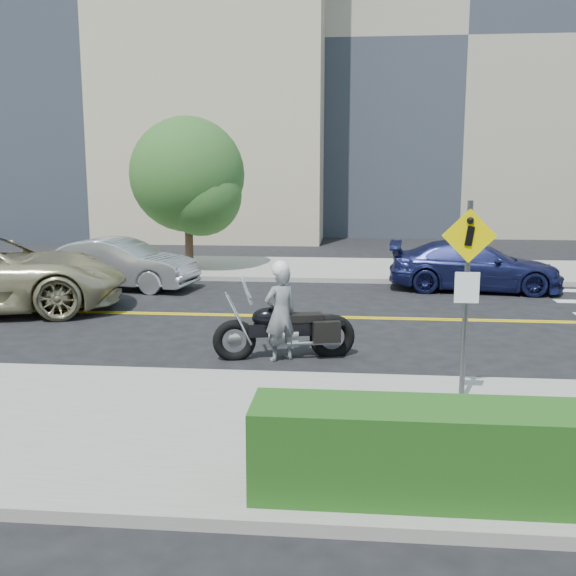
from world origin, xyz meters
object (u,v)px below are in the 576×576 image
(motorcyclist, at_px, (281,311))
(parked_car_silver, at_px, (120,264))
(pedestrian_sign, at_px, (467,283))
(parked_car_blue, at_px, (475,266))
(motorcycle, at_px, (285,317))

(motorcyclist, xyz_separation_m, parked_car_silver, (-5.63, 7.19, -0.20))
(pedestrian_sign, bearing_deg, motorcyclist, 140.02)
(pedestrian_sign, distance_m, motorcyclist, 4.02)
(pedestrian_sign, xyz_separation_m, parked_car_blue, (1.97, 10.45, -1.23))
(pedestrian_sign, relative_size, motorcyclist, 1.56)
(motorcycle, bearing_deg, parked_car_silver, 115.19)
(motorcyclist, bearing_deg, parked_car_silver, -87.57)
(pedestrian_sign, bearing_deg, motorcycle, 137.30)
(pedestrian_sign, bearing_deg, parked_car_blue, 79.32)
(parked_car_silver, bearing_deg, motorcyclist, -132.97)
(motorcycle, bearing_deg, parked_car_blue, 43.89)
(motorcycle, xyz_separation_m, parked_car_silver, (-5.70, 7.00, -0.05))
(motorcycle, bearing_deg, motorcyclist, -125.29)
(pedestrian_sign, distance_m, parked_car_blue, 10.71)
(pedestrian_sign, height_order, motorcyclist, pedestrian_sign)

